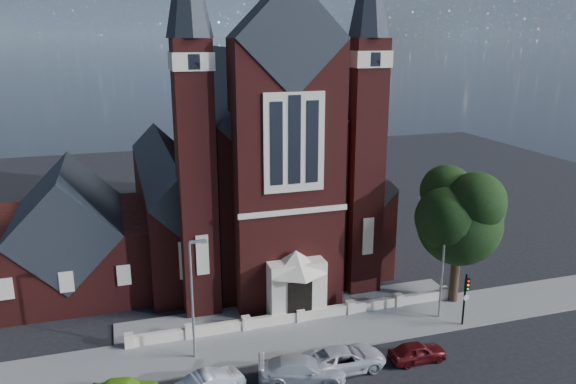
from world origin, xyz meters
name	(u,v)px	position (x,y,z in m)	size (l,w,h in m)	color
ground	(269,276)	(0.00, 15.00, 0.00)	(120.00, 120.00, 0.00)	black
pavement_strip	(309,335)	(0.00, 4.50, 0.00)	(60.00, 5.00, 0.12)	slate
forecourt_paving	(291,310)	(0.00, 8.50, 0.00)	(26.00, 3.00, 0.14)	slate
forecourt_wall	(300,322)	(0.00, 6.50, 0.00)	(24.00, 0.40, 0.90)	beige
church	(246,165)	(0.00, 22.94, 8.19)	(20.01, 34.90, 29.20)	#501815
parish_hall	(70,240)	(-16.00, 18.00, 4.01)	(12.00, 12.20, 10.24)	#501815
street_tree	(463,218)	(12.60, 5.71, 6.96)	(6.40, 6.60, 10.70)	black
street_lamp_left	(193,293)	(-7.91, 4.00, 4.60)	(1.16, 0.22, 8.09)	gray
street_lamp_right	(444,260)	(10.09, 4.00, 4.60)	(1.16, 0.22, 8.09)	gray
traffic_signal	(466,293)	(11.00, 2.43, 2.58)	(0.28, 0.42, 4.00)	black
car_silver_a	(211,382)	(-7.62, 0.13, 0.66)	(1.40, 4.01, 1.32)	silver
car_silver_b	(302,370)	(-2.18, -0.44, 0.76)	(2.14, 5.27, 1.53)	#B6BABE
car_white_suv	(344,358)	(0.76, 0.00, 0.74)	(2.45, 5.30, 1.47)	silver
car_dark_red	(417,352)	(5.57, -0.55, 0.64)	(1.52, 3.78, 1.29)	#4C0D0F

